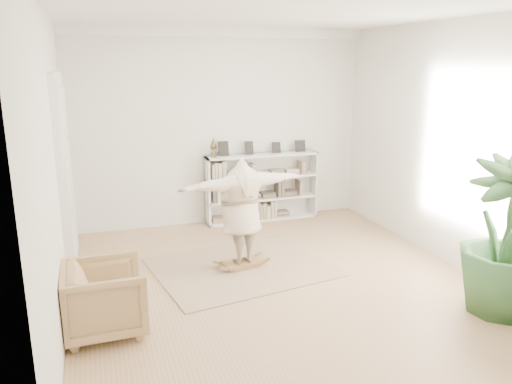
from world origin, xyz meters
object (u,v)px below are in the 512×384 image
armchair (105,298)px  houseplant (507,237)px  bookshelf (262,188)px  person (241,208)px  rocker_board (242,263)px

armchair → houseplant: bearing=-103.7°
bookshelf → person: size_ratio=1.13×
houseplant → rocker_board: bearing=138.9°
bookshelf → armchair: bearing=-131.4°
rocker_board → houseplant: houseplant is taller
armchair → houseplant: 4.74m
armchair → person: size_ratio=0.46×
rocker_board → person: bearing=-9.4°
person → bookshelf: bearing=-125.4°
bookshelf → person: (-1.06, -2.18, 0.29)m
person → houseplant: bearing=129.5°
rocker_board → houseplant: 3.59m
bookshelf → person: bearing=-116.0°
rocker_board → houseplant: (2.62, -2.28, 0.89)m
houseplant → person: bearing=138.9°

